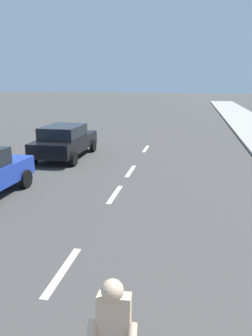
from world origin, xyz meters
name	(u,v)px	position (x,y,z in m)	size (l,w,h in m)	color
ground_plane	(145,151)	(0.00, 20.00, 0.00)	(160.00, 160.00, 0.00)	#423F3D
lane_stripe_2	(63,271)	(0.00, 8.31, 0.00)	(0.16, 1.80, 0.01)	white
lane_stripe_3	(115,194)	(0.00, 12.93, 0.00)	(0.16, 1.80, 0.01)	white
lane_stripe_4	(131,171)	(0.00, 15.85, 0.00)	(0.16, 1.80, 0.01)	white
lane_stripe_5	(146,149)	(0.00, 20.48, 0.00)	(0.16, 1.80, 0.01)	white
parked_car_black	(65,140)	(-3.54, 17.67, 0.84)	(2.07, 4.47, 1.57)	black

